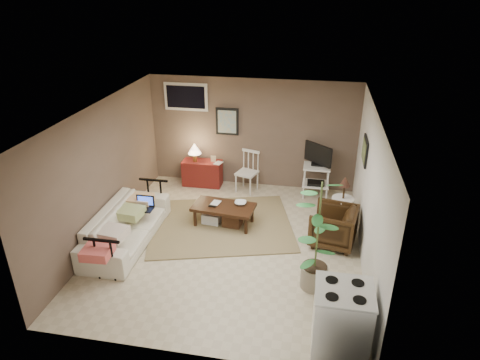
% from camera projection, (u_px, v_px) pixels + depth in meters
% --- Properties ---
extents(floor, '(5.00, 5.00, 0.00)m').
position_uv_depth(floor, '(230.00, 244.00, 7.56)').
color(floor, '#C1B293').
rests_on(floor, ground).
extents(art_back, '(0.50, 0.03, 0.60)m').
position_uv_depth(art_back, '(227.00, 122.00, 9.24)').
color(art_back, black).
extents(art_right, '(0.03, 0.60, 0.45)m').
position_uv_depth(art_right, '(365.00, 151.00, 7.48)').
color(art_right, black).
extents(window, '(0.96, 0.03, 0.60)m').
position_uv_depth(window, '(186.00, 97.00, 9.17)').
color(window, silver).
extents(rug, '(3.10, 2.73, 0.03)m').
position_uv_depth(rug, '(221.00, 224.00, 8.13)').
color(rug, '#89784F').
rests_on(rug, floor).
extents(coffee_table, '(1.20, 0.70, 0.43)m').
position_uv_depth(coffee_table, '(223.00, 214.00, 8.05)').
color(coffee_table, '#331D0E').
rests_on(coffee_table, floor).
extents(sofa, '(0.64, 2.19, 0.86)m').
position_uv_depth(sofa, '(126.00, 220.00, 7.46)').
color(sofa, beige).
rests_on(sofa, floor).
extents(sofa_pillows, '(0.42, 2.08, 0.15)m').
position_uv_depth(sofa_pillows, '(122.00, 223.00, 7.19)').
color(sofa_pillows, beige).
rests_on(sofa_pillows, sofa).
extents(sofa_end_rails, '(0.59, 2.19, 0.74)m').
position_uv_depth(sofa_end_rails, '(133.00, 224.00, 7.47)').
color(sofa_end_rails, black).
rests_on(sofa_end_rails, floor).
extents(laptop, '(0.34, 0.24, 0.23)m').
position_uv_depth(laptop, '(145.00, 205.00, 7.71)').
color(laptop, black).
rests_on(laptop, sofa).
extents(red_console, '(0.86, 0.38, 1.00)m').
position_uv_depth(red_console, '(202.00, 171.00, 9.59)').
color(red_console, maroon).
rests_on(red_console, floor).
extents(spindle_chair, '(0.51, 0.51, 0.90)m').
position_uv_depth(spindle_chair, '(247.00, 173.00, 9.29)').
color(spindle_chair, silver).
rests_on(spindle_chair, floor).
extents(tv_stand, '(0.56, 0.50, 1.18)m').
position_uv_depth(tv_stand, '(317.00, 169.00, 8.97)').
color(tv_stand, silver).
rests_on(tv_stand, floor).
extents(side_table, '(0.40, 0.40, 1.08)m').
position_uv_depth(side_table, '(343.00, 197.00, 7.72)').
color(side_table, silver).
rests_on(side_table, floor).
extents(armchair, '(0.82, 0.86, 0.76)m').
position_uv_depth(armchair, '(333.00, 224.00, 7.42)').
color(armchair, '#311E0D').
rests_on(armchair, floor).
extents(potted_plant, '(0.45, 0.45, 1.79)m').
position_uv_depth(potted_plant, '(318.00, 233.00, 6.12)').
color(potted_plant, gray).
rests_on(potted_plant, floor).
extents(stove, '(0.70, 0.65, 0.92)m').
position_uv_depth(stove, '(341.00, 319.00, 5.26)').
color(stove, white).
rests_on(stove, floor).
extents(bowl, '(0.22, 0.07, 0.22)m').
position_uv_depth(bowl, '(240.00, 199.00, 7.98)').
color(bowl, '#331D0E').
rests_on(bowl, coffee_table).
extents(book_table, '(0.16, 0.04, 0.21)m').
position_uv_depth(book_table, '(212.00, 198.00, 8.04)').
color(book_table, '#331D0E').
rests_on(book_table, coffee_table).
extents(book_console, '(0.15, 0.06, 0.21)m').
position_uv_depth(book_console, '(215.00, 158.00, 9.36)').
color(book_console, '#331D0E').
rests_on(book_console, red_console).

